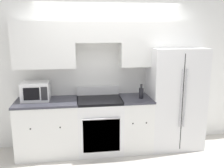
# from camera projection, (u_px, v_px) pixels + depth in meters

# --- Properties ---
(ground_plane) EXTENTS (12.00, 12.00, 0.00)m
(ground_plane) POSITION_uv_depth(u_px,v_px,m) (115.00, 157.00, 4.09)
(ground_plane) COLOR beige
(wall_back) EXTENTS (8.00, 0.39, 2.60)m
(wall_back) POSITION_uv_depth(u_px,v_px,m) (110.00, 63.00, 4.35)
(wall_back) COLOR white
(wall_back) RESTS_ON ground_plane
(lower_cabinets_left) EXTENTS (1.01, 0.64, 0.92)m
(lower_cabinets_left) POSITION_uv_depth(u_px,v_px,m) (48.00, 127.00, 4.15)
(lower_cabinets_left) COLOR white
(lower_cabinets_left) RESTS_ON ground_plane
(lower_cabinets_right) EXTENTS (0.52, 0.64, 0.92)m
(lower_cabinets_right) POSITION_uv_depth(u_px,v_px,m) (135.00, 123.00, 4.35)
(lower_cabinets_right) COLOR white
(lower_cabinets_right) RESTS_ON ground_plane
(oven_range) EXTENTS (0.74, 0.65, 1.08)m
(oven_range) POSITION_uv_depth(u_px,v_px,m) (100.00, 124.00, 4.26)
(oven_range) COLOR white
(oven_range) RESTS_ON ground_plane
(refrigerator) EXTENTS (0.91, 0.72, 1.76)m
(refrigerator) POSITION_uv_depth(u_px,v_px,m) (174.00, 98.00, 4.39)
(refrigerator) COLOR white
(refrigerator) RESTS_ON ground_plane
(microwave) EXTENTS (0.44, 0.35, 0.30)m
(microwave) POSITION_uv_depth(u_px,v_px,m) (36.00, 91.00, 4.06)
(microwave) COLOR white
(microwave) RESTS_ON lower_cabinets_left
(bottle) EXTENTS (0.08, 0.08, 0.24)m
(bottle) POSITION_uv_depth(u_px,v_px,m) (141.00, 93.00, 4.19)
(bottle) COLOR black
(bottle) RESTS_ON lower_cabinets_right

